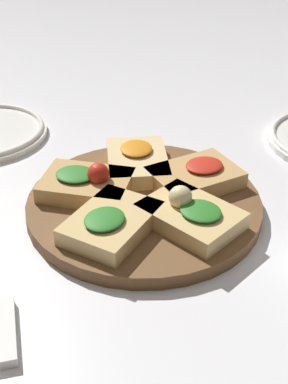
{
  "coord_description": "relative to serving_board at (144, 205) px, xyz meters",
  "views": [
    {
      "loc": [
        -0.07,
        -0.59,
        0.41
      ],
      "look_at": [
        0.0,
        0.0,
        0.03
      ],
      "focal_mm": 50.0,
      "sensor_mm": 36.0,
      "label": 1
    }
  ],
  "objects": [
    {
      "name": "serving_board",
      "position": [
        0.0,
        0.0,
        0.0
      ],
      "size": [
        0.31,
        0.31,
        0.02
      ],
      "primitive_type": "cylinder",
      "color": "brown",
      "rests_on": "ground_plane"
    },
    {
      "name": "focaccia_slice_4",
      "position": [
        -0.07,
        0.03,
        0.02
      ],
      "size": [
        0.14,
        0.12,
        0.05
      ],
      "color": "tan",
      "rests_on": "serving_board"
    },
    {
      "name": "ground_plane",
      "position": [
        0.0,
        0.0,
        -0.01
      ],
      "size": [
        3.0,
        3.0,
        0.0
      ],
      "primitive_type": "plane",
      "color": "white"
    },
    {
      "name": "focaccia_slice_3",
      "position": [
        0.0,
        0.08,
        0.02
      ],
      "size": [
        0.09,
        0.12,
        0.03
      ],
      "color": "#E5C689",
      "rests_on": "serving_board"
    },
    {
      "name": "focaccia_slice_1",
      "position": [
        0.05,
        -0.06,
        0.02
      ],
      "size": [
        0.14,
        0.14,
        0.05
      ],
      "color": "#DBB775",
      "rests_on": "serving_board"
    },
    {
      "name": "focaccia_slice_2",
      "position": [
        0.08,
        0.03,
        0.02
      ],
      "size": [
        0.14,
        0.12,
        0.03
      ],
      "color": "tan",
      "rests_on": "serving_board"
    },
    {
      "name": "focaccia_slice_0",
      "position": [
        -0.05,
        -0.07,
        0.02
      ],
      "size": [
        0.14,
        0.14,
        0.03
      ],
      "color": "#DBB775",
      "rests_on": "serving_board"
    }
  ]
}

